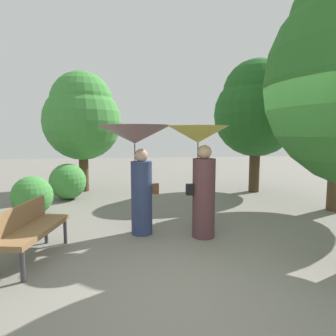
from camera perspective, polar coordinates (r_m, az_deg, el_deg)
ground_plane at (r=4.02m, az=4.60°, el=-21.43°), size 40.00×40.00×0.00m
person_left at (r=5.48m, az=-6.06°, el=3.15°), size 1.34×1.34×2.05m
person_right at (r=5.33m, az=6.27°, el=1.34°), size 1.08×1.08×2.03m
park_bench at (r=4.96m, az=-25.06°, el=-10.19°), size 0.75×1.56×0.83m
tree_near_left at (r=10.10m, az=-16.20°, el=9.66°), size 2.48×2.48×3.88m
tree_near_right at (r=10.01m, az=16.64°, el=11.02°), size 2.67×2.67×4.23m
bush_path_left at (r=7.55m, az=-24.66°, el=-4.90°), size 0.92×0.92×0.92m
bush_path_right at (r=9.03m, az=-18.72°, el=-2.47°), size 1.04×1.04×1.04m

